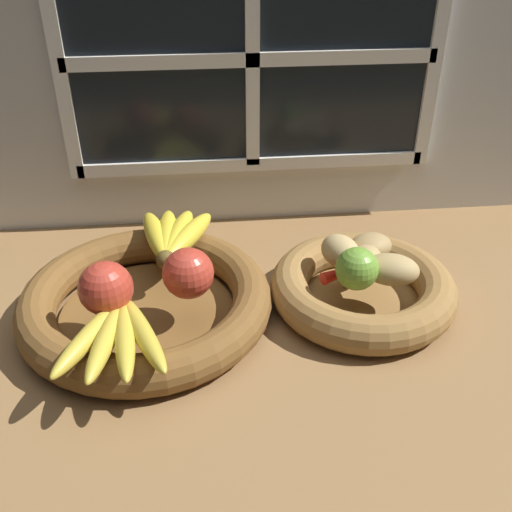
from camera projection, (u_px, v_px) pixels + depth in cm
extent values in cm
cube|color=olive|center=(270.00, 312.00, 93.34)|extent=(140.00, 90.00, 3.00)
cube|color=silver|center=(251.00, 76.00, 102.91)|extent=(140.00, 3.00, 55.00)
cube|color=black|center=(252.00, 59.00, 99.43)|extent=(64.00, 0.80, 38.00)
cube|color=white|center=(252.00, 59.00, 98.93)|extent=(2.40, 1.20, 38.00)
cube|color=white|center=(252.00, 59.00, 98.93)|extent=(64.00, 1.20, 2.40)
cube|color=white|center=(59.00, 65.00, 96.18)|extent=(2.40, 1.20, 40.40)
cube|color=white|center=(436.00, 55.00, 101.68)|extent=(2.40, 1.20, 40.40)
cube|color=white|center=(253.00, 164.00, 109.15)|extent=(64.00, 1.20, 2.40)
cylinder|color=brown|center=(148.00, 314.00, 89.72)|extent=(26.40, 26.40, 1.00)
torus|color=brown|center=(146.00, 301.00, 88.41)|extent=(38.07, 38.07, 5.88)
cylinder|color=olive|center=(361.00, 300.00, 92.59)|extent=(18.77, 18.77, 1.00)
torus|color=olive|center=(363.00, 288.00, 91.28)|extent=(28.77, 28.77, 5.88)
sphere|color=#B73828|center=(106.00, 288.00, 79.67)|extent=(7.55, 7.55, 7.55)
sphere|color=#B73828|center=(188.00, 273.00, 82.84)|extent=(7.39, 7.39, 7.39)
ellipsoid|color=gold|center=(90.00, 335.00, 75.16)|extent=(9.50, 16.37, 2.63)
ellipsoid|color=gold|center=(107.00, 337.00, 74.78)|extent=(5.37, 17.04, 2.63)
ellipsoid|color=gold|center=(125.00, 337.00, 74.92)|extent=(4.40, 17.02, 2.63)
ellipsoid|color=gold|center=(143.00, 333.00, 75.57)|extent=(8.65, 16.62, 2.63)
sphere|color=brown|center=(124.00, 298.00, 81.86)|extent=(2.37, 2.37, 2.37)
ellipsoid|color=yellow|center=(189.00, 236.00, 95.62)|extent=(10.05, 15.19, 3.32)
ellipsoid|color=yellow|center=(178.00, 234.00, 96.01)|extent=(6.93, 15.74, 3.32)
ellipsoid|color=yellow|center=(167.00, 234.00, 96.05)|extent=(3.43, 15.42, 3.32)
ellipsoid|color=yellow|center=(156.00, 235.00, 95.73)|extent=(6.72, 15.75, 3.32)
sphere|color=brown|center=(166.00, 260.00, 89.59)|extent=(2.99, 2.99, 2.99)
ellipsoid|color=#A38451|center=(371.00, 246.00, 92.21)|extent=(8.28, 7.45, 4.00)
ellipsoid|color=tan|center=(366.00, 261.00, 88.57)|extent=(6.98, 7.69, 4.20)
ellipsoid|color=tan|center=(391.00, 269.00, 86.24)|extent=(9.59, 7.81, 4.52)
ellipsoid|color=tan|center=(340.00, 251.00, 90.31)|extent=(7.68, 8.52, 4.76)
sphere|color=#6B9E33|center=(357.00, 269.00, 84.76)|extent=(6.36, 6.36, 6.36)
cone|color=red|center=(352.00, 269.00, 88.67)|extent=(10.56, 6.05, 1.89)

